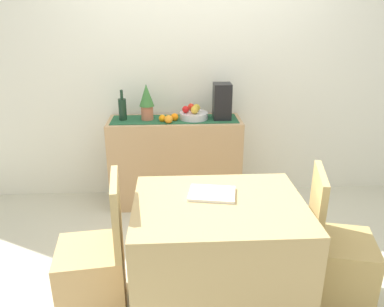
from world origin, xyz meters
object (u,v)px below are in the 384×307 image
potted_plant (147,101)px  chair_by_corner (336,264)px  sideboard_console (175,162)px  fruit_bowl (194,116)px  open_book (212,194)px  chair_near_window (94,273)px  coffee_maker (222,101)px  wine_bottle (123,109)px  dining_table (218,255)px

potted_plant → chair_by_corner: bearing=-48.2°
sideboard_console → fruit_bowl: fruit_bowl is taller
open_book → chair_near_window: chair_near_window is taller
coffee_maker → open_book: size_ratio=1.19×
chair_near_window → open_book: bearing=7.5°
wine_bottle → chair_by_corner: bearing=-43.6°
chair_near_window → dining_table: bearing=-0.1°
wine_bottle → chair_near_window: (-0.05, -1.42, -0.69)m
wine_bottle → dining_table: size_ratio=0.28×
sideboard_console → potted_plant: (-0.25, 0.00, 0.61)m
wine_bottle → dining_table: (0.72, -1.43, -0.59)m
potted_plant → chair_near_window: potted_plant is taller
chair_by_corner → dining_table: bearing=-179.7°
coffee_maker → dining_table: (-0.19, -1.43, -0.65)m
fruit_bowl → wine_bottle: (-0.65, 0.00, 0.07)m
fruit_bowl → chair_near_window: bearing=-116.3°
potted_plant → chair_near_window: (-0.27, -1.42, -0.77)m
chair_near_window → chair_by_corner: (1.55, 0.00, 0.00)m
open_book → fruit_bowl: bearing=101.7°
wine_bottle → chair_by_corner: wine_bottle is taller
sideboard_console → wine_bottle: wine_bottle is taller
fruit_bowl → chair_by_corner: (0.84, -1.42, -0.62)m
coffee_maker → chair_near_window: bearing=-124.1°
sideboard_console → wine_bottle: bearing=180.0°
fruit_bowl → open_book: size_ratio=0.95×
fruit_bowl → chair_by_corner: bearing=-59.4°
wine_bottle → sideboard_console: bearing=-0.0°
fruit_bowl → chair_near_window: (-0.70, -1.42, -0.62)m
wine_bottle → potted_plant: size_ratio=0.85×
potted_plant → chair_near_window: size_ratio=0.37×
sideboard_console → potted_plant: bearing=180.0°
chair_near_window → chair_by_corner: size_ratio=1.00×
fruit_bowl → potted_plant: (-0.43, 0.00, 0.15)m
sideboard_console → wine_bottle: 0.71m
coffee_maker → potted_plant: (-0.69, 0.00, 0.02)m
wine_bottle → chair_near_window: size_ratio=0.31×
wine_bottle → open_book: 1.51m
potted_plant → sideboard_console: bearing=-0.0°
fruit_bowl → wine_bottle: wine_bottle is taller
wine_bottle → dining_table: 1.70m
chair_by_corner → fruit_bowl: bearing=120.6°
coffee_maker → sideboard_console: bearing=180.0°
sideboard_console → dining_table: (0.25, -1.43, -0.06)m
fruit_bowl → chair_by_corner: 1.77m
chair_near_window → potted_plant: bearing=79.1°
fruit_bowl → dining_table: 1.52m
sideboard_console → chair_by_corner: size_ratio=1.38×
sideboard_console → dining_table: sideboard_console is taller
potted_plant → dining_table: potted_plant is taller
sideboard_console → open_book: sideboard_console is taller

